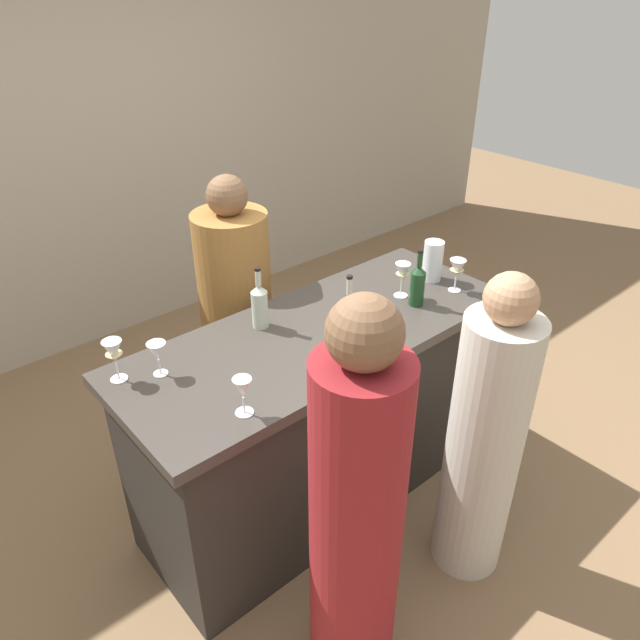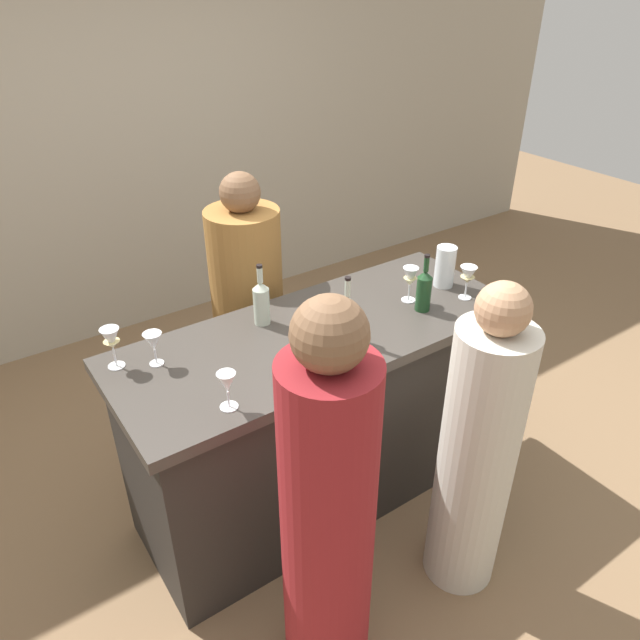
# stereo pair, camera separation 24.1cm
# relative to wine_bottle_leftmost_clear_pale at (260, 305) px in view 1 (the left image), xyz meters

# --- Properties ---
(ground_plane) EXTENTS (12.00, 12.00, 0.00)m
(ground_plane) POSITION_rel_wine_bottle_leftmost_clear_pale_xyz_m (0.17, -0.19, -1.08)
(ground_plane) COLOR #846647
(back_wall) EXTENTS (8.00, 0.10, 2.80)m
(back_wall) POSITION_rel_wine_bottle_leftmost_clear_pale_xyz_m (0.17, 2.01, 0.32)
(back_wall) COLOR #B2A893
(back_wall) RESTS_ON ground
(bar_counter) EXTENTS (1.83, 0.71, 0.98)m
(bar_counter) POSITION_rel_wine_bottle_leftmost_clear_pale_xyz_m (0.17, -0.19, -0.59)
(bar_counter) COLOR #2A2723
(bar_counter) RESTS_ON ground
(wine_bottle_leftmost_clear_pale) EXTENTS (0.07, 0.07, 0.28)m
(wine_bottle_leftmost_clear_pale) POSITION_rel_wine_bottle_leftmost_clear_pale_xyz_m (0.00, 0.00, 0.00)
(wine_bottle_leftmost_clear_pale) COLOR #B7C6B2
(wine_bottle_leftmost_clear_pale) RESTS_ON bar_counter
(wine_bottle_second_left_clear_pale) EXTENTS (0.07, 0.07, 0.30)m
(wine_bottle_second_left_clear_pale) POSITION_rel_wine_bottle_leftmost_clear_pale_xyz_m (0.22, -0.32, 0.01)
(wine_bottle_second_left_clear_pale) COLOR #B7C6B2
(wine_bottle_second_left_clear_pale) RESTS_ON bar_counter
(wine_bottle_center_olive_green) EXTENTS (0.07, 0.07, 0.28)m
(wine_bottle_center_olive_green) POSITION_rel_wine_bottle_leftmost_clear_pale_xyz_m (0.66, -0.31, -0.00)
(wine_bottle_center_olive_green) COLOR #193D1E
(wine_bottle_center_olive_green) RESTS_ON bar_counter
(wine_glass_near_left) EXTENTS (0.07, 0.07, 0.15)m
(wine_glass_near_left) POSITION_rel_wine_bottle_leftmost_clear_pale_xyz_m (-0.39, -0.44, -0.00)
(wine_glass_near_left) COLOR white
(wine_glass_near_left) RESTS_ON bar_counter
(wine_glass_near_center) EXTENTS (0.08, 0.08, 0.16)m
(wine_glass_near_center) POSITION_rel_wine_bottle_leftmost_clear_pale_xyz_m (0.91, -0.35, 0.01)
(wine_glass_near_center) COLOR white
(wine_glass_near_center) RESTS_ON bar_counter
(wine_glass_near_right) EXTENTS (0.07, 0.07, 0.17)m
(wine_glass_near_right) POSITION_rel_wine_bottle_leftmost_clear_pale_xyz_m (0.67, -0.21, 0.01)
(wine_glass_near_right) COLOR white
(wine_glass_near_right) RESTS_ON bar_counter
(wine_glass_far_left) EXTENTS (0.07, 0.07, 0.14)m
(wine_glass_far_left) POSITION_rel_wine_bottle_leftmost_clear_pale_xyz_m (-0.50, -0.03, -0.01)
(wine_glass_far_left) COLOR white
(wine_glass_far_left) RESTS_ON bar_counter
(wine_glass_far_center) EXTENTS (0.07, 0.07, 0.17)m
(wine_glass_far_center) POSITION_rel_wine_bottle_leftmost_clear_pale_xyz_m (-0.64, 0.04, 0.01)
(wine_glass_far_center) COLOR white
(wine_glass_far_center) RESTS_ON bar_counter
(water_pitcher) EXTENTS (0.10, 0.10, 0.20)m
(water_pitcher) POSITION_rel_wine_bottle_leftmost_clear_pale_xyz_m (0.91, -0.19, -0.01)
(water_pitcher) COLOR silver
(water_pitcher) RESTS_ON bar_counter
(person_left_guest) EXTENTS (0.39, 0.39, 1.44)m
(person_left_guest) POSITION_rel_wine_bottle_leftmost_clear_pale_xyz_m (0.43, -0.92, -0.42)
(person_left_guest) COLOR beige
(person_left_guest) RESTS_ON ground
(person_center_guest) EXTENTS (0.38, 0.38, 1.61)m
(person_center_guest) POSITION_rel_wine_bottle_leftmost_clear_pale_xyz_m (-0.30, -0.92, -0.33)
(person_center_guest) COLOR maroon
(person_center_guest) RESTS_ON ground
(person_right_guest) EXTENTS (0.44, 0.44, 1.51)m
(person_right_guest) POSITION_rel_wine_bottle_leftmost_clear_pale_xyz_m (0.17, 0.46, -0.39)
(person_right_guest) COLOR #9E6B33
(person_right_guest) RESTS_ON ground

